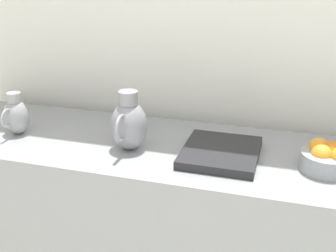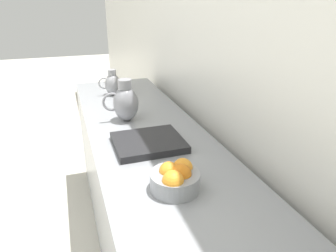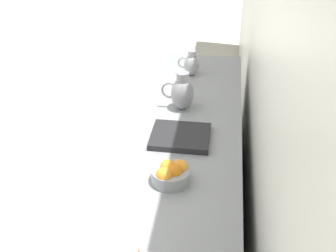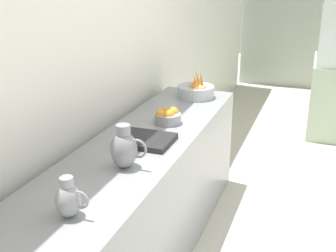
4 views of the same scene
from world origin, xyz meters
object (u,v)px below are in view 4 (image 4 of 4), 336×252
metal_pitcher_tall (124,149)px  metal_pitcher_short (68,199)px  orange_bowl (167,116)px  vegetable_colander (196,91)px

metal_pitcher_tall → metal_pitcher_short: bearing=-91.1°
orange_bowl → metal_pitcher_short: metal_pitcher_short is taller
orange_bowl → metal_pitcher_tall: 0.79m
orange_bowl → metal_pitcher_tall: size_ratio=0.77×
vegetable_colander → metal_pitcher_short: size_ratio=1.66×
vegetable_colander → metal_pitcher_tall: (0.04, -1.50, 0.06)m
vegetable_colander → metal_pitcher_short: bearing=-89.2°
vegetable_colander → orange_bowl: (0.00, -0.72, -0.01)m
orange_bowl → metal_pitcher_tall: metal_pitcher_tall is taller
metal_pitcher_short → orange_bowl: bearing=91.1°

